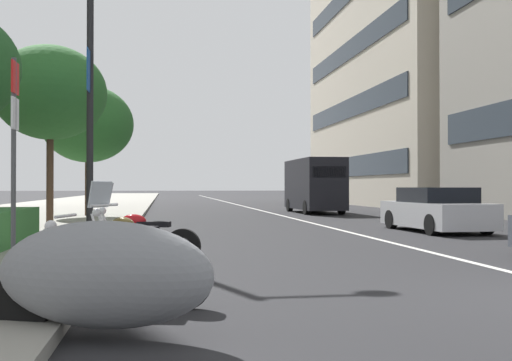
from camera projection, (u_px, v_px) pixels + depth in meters
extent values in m
cube|color=gray|center=(58.00, 209.00, 34.66)|extent=(160.00, 10.34, 0.15)
cube|color=silver|center=(246.00, 207.00, 41.39)|extent=(110.00, 0.16, 0.01)
ellipsoid|color=gray|center=(104.00, 274.00, 5.47)|extent=(1.47, 2.23, 0.99)
cylinder|color=black|center=(22.00, 304.00, 5.63)|extent=(0.31, 0.60, 0.60)
cylinder|color=black|center=(52.00, 281.00, 6.96)|extent=(0.25, 0.62, 0.61)
cylinder|color=silver|center=(52.00, 281.00, 6.96)|extent=(0.19, 0.33, 0.31)
cylinder|color=black|center=(185.00, 283.00, 6.85)|extent=(0.25, 0.62, 0.61)
cylinder|color=silver|center=(185.00, 283.00, 6.85)|extent=(0.19, 0.33, 0.31)
cube|color=silver|center=(118.00, 283.00, 6.90)|extent=(0.34, 0.43, 0.28)
cube|color=black|center=(133.00, 247.00, 6.89)|extent=(0.36, 0.67, 0.10)
ellipsoid|color=#991E0A|center=(104.00, 242.00, 6.92)|extent=(0.34, 0.50, 0.24)
cylinder|color=silver|center=(57.00, 255.00, 6.89)|extent=(0.11, 0.32, 0.64)
cylinder|color=silver|center=(61.00, 254.00, 7.03)|extent=(0.11, 0.32, 0.64)
cylinder|color=silver|center=(66.00, 216.00, 6.95)|extent=(0.59, 0.17, 0.04)
sphere|color=silver|center=(51.00, 226.00, 6.97)|extent=(0.14, 0.14, 0.14)
cylinder|color=silver|center=(145.00, 291.00, 7.02)|extent=(0.24, 0.69, 0.16)
cylinder|color=black|center=(97.00, 251.00, 9.84)|extent=(0.53, 0.60, 0.68)
cylinder|color=silver|center=(97.00, 251.00, 9.84)|extent=(0.32, 0.34, 0.34)
cylinder|color=black|center=(167.00, 257.00, 9.09)|extent=(0.53, 0.60, 0.68)
cylinder|color=silver|center=(167.00, 257.00, 9.09)|extent=(0.32, 0.34, 0.34)
cube|color=silver|center=(131.00, 255.00, 9.47)|extent=(0.44, 0.46, 0.28)
cube|color=black|center=(139.00, 229.00, 9.38)|extent=(0.58, 0.63, 0.10)
ellipsoid|color=brown|center=(123.00, 224.00, 9.56)|extent=(0.48, 0.51, 0.24)
cylinder|color=silver|center=(98.00, 233.00, 9.74)|extent=(0.24, 0.27, 0.64)
cylinder|color=silver|center=(104.00, 233.00, 9.86)|extent=(0.24, 0.27, 0.64)
cylinder|color=silver|center=(104.00, 205.00, 9.77)|extent=(0.49, 0.41, 0.04)
sphere|color=silver|center=(96.00, 212.00, 9.86)|extent=(0.14, 0.14, 0.14)
cube|color=#B2BCC6|center=(100.00, 194.00, 9.82)|extent=(0.42, 0.37, 0.44)
cylinder|color=silver|center=(150.00, 263.00, 9.44)|extent=(0.51, 0.59, 0.16)
cylinder|color=black|center=(103.00, 246.00, 10.90)|extent=(0.27, 0.66, 0.65)
cylinder|color=silver|center=(103.00, 246.00, 10.90)|extent=(0.20, 0.35, 0.32)
cylinder|color=black|center=(183.00, 247.00, 10.76)|extent=(0.27, 0.66, 0.65)
cylinder|color=silver|center=(183.00, 247.00, 10.76)|extent=(0.20, 0.35, 0.32)
cube|color=silver|center=(143.00, 247.00, 10.83)|extent=(0.34, 0.43, 0.28)
cube|color=black|center=(153.00, 224.00, 10.82)|extent=(0.37, 0.67, 0.10)
ellipsoid|color=#AD1116|center=(134.00, 221.00, 10.85)|extent=(0.34, 0.50, 0.24)
cylinder|color=silver|center=(106.00, 229.00, 10.82)|extent=(0.12, 0.32, 0.64)
cylinder|color=silver|center=(109.00, 229.00, 10.96)|extent=(0.12, 0.32, 0.64)
cylinder|color=silver|center=(112.00, 204.00, 10.89)|extent=(0.59, 0.18, 0.04)
sphere|color=silver|center=(102.00, 211.00, 10.91)|extent=(0.14, 0.14, 0.14)
cube|color=#B2BCC6|center=(107.00, 194.00, 10.90)|extent=(0.46, 0.22, 0.44)
cylinder|color=silver|center=(160.00, 253.00, 10.94)|extent=(0.25, 0.69, 0.16)
cube|color=#B7B7BC|center=(436.00, 214.00, 18.71)|extent=(4.41, 2.02, 0.76)
cube|color=black|center=(437.00, 195.00, 18.65)|extent=(2.25, 1.80, 0.47)
cylinder|color=black|center=(391.00, 219.00, 19.96)|extent=(0.63, 0.24, 0.62)
cylinder|color=black|center=(439.00, 219.00, 20.28)|extent=(0.63, 0.24, 0.62)
cylinder|color=black|center=(432.00, 225.00, 17.14)|extent=(0.63, 0.24, 0.62)
cylinder|color=black|center=(486.00, 224.00, 17.46)|extent=(0.63, 0.24, 0.62)
cube|color=black|center=(314.00, 184.00, 31.87)|extent=(5.88, 2.02, 2.63)
cube|color=black|center=(329.00, 172.00, 29.00)|extent=(0.05, 1.67, 0.56)
cylinder|color=black|center=(290.00, 205.00, 33.69)|extent=(0.72, 0.26, 0.72)
cylinder|color=black|center=(320.00, 205.00, 33.97)|extent=(0.72, 0.26, 0.72)
cylinder|color=black|center=(307.00, 208.00, 29.75)|extent=(0.72, 0.26, 0.72)
cylinder|color=black|center=(341.00, 207.00, 30.03)|extent=(0.72, 0.26, 0.72)
cylinder|color=#47494C|center=(14.00, 172.00, 7.44)|extent=(0.06, 0.06, 2.87)
cube|color=red|center=(15.00, 78.00, 7.45)|extent=(0.32, 0.02, 0.40)
cube|color=silver|center=(15.00, 114.00, 7.45)|extent=(0.32, 0.02, 0.40)
cylinder|color=#232326|center=(90.00, 68.00, 15.94)|extent=(0.18, 0.18, 8.84)
cube|color=#194C99|center=(88.00, 70.00, 15.59)|extent=(0.56, 0.03, 1.10)
cube|color=#194C99|center=(92.00, 75.00, 16.28)|extent=(0.56, 0.03, 1.10)
cylinder|color=#473323|center=(50.00, 180.00, 18.85)|extent=(0.22, 0.22, 2.91)
ellipsoid|color=#2D6B2D|center=(50.00, 93.00, 18.88)|extent=(3.51, 3.51, 2.98)
cylinder|color=#473323|center=(88.00, 187.00, 25.96)|extent=(0.22, 0.22, 2.51)
ellipsoid|color=#2D6B2D|center=(88.00, 124.00, 25.99)|extent=(3.94, 3.94, 3.35)
cube|color=#2D3842|center=(349.00, 167.00, 46.09)|extent=(22.42, 0.08, 1.50)
cube|color=#2D3842|center=(349.00, 108.00, 46.14)|extent=(22.42, 0.08, 1.50)
cube|color=#2D3842|center=(349.00, 50.00, 46.19)|extent=(22.42, 0.08, 1.50)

